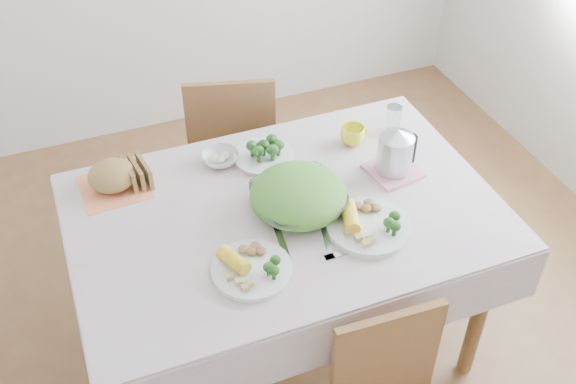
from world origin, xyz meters
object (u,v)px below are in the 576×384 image
object	(u,v)px
yellow_mug	(353,135)
electric_kettle	(396,147)
dining_table	(285,283)
dinner_plate_right	(368,227)
chair_far	(232,141)
salad_bowl	(298,200)
dinner_plate_left	(252,270)

from	to	relation	value
yellow_mug	electric_kettle	distance (m)	0.25
dining_table	electric_kettle	xyz separation A→B (m)	(0.45, 0.05, 0.51)
dining_table	yellow_mug	world-z (taller)	yellow_mug
dinner_plate_right	chair_far	bearing A→B (deg)	99.16
chair_far	salad_bowl	distance (m)	0.92
yellow_mug	electric_kettle	bearing A→B (deg)	-74.64
salad_bowl	dinner_plate_left	xyz separation A→B (m)	(-0.25, -0.23, -0.03)
salad_bowl	yellow_mug	xyz separation A→B (m)	(0.35, 0.28, -0.00)
dining_table	salad_bowl	world-z (taller)	salad_bowl
dinner_plate_left	yellow_mug	distance (m)	0.79
salad_bowl	yellow_mug	bearing A→B (deg)	39.36
dining_table	electric_kettle	distance (m)	0.68
salad_bowl	yellow_mug	size ratio (longest dim) A/B	3.27
yellow_mug	salad_bowl	bearing A→B (deg)	-140.64
dinner_plate_left	dinner_plate_right	xyz separation A→B (m)	(0.44, 0.04, 0.00)
dinner_plate_left	electric_kettle	size ratio (longest dim) A/B	1.44
dining_table	electric_kettle	world-z (taller)	electric_kettle
salad_bowl	dining_table	bearing A→B (deg)	161.71
dinner_plate_left	electric_kettle	bearing A→B (deg)	23.52
salad_bowl	dinner_plate_left	world-z (taller)	salad_bowl
electric_kettle	salad_bowl	bearing A→B (deg)	165.23
salad_bowl	electric_kettle	xyz separation A→B (m)	(0.41, 0.06, 0.08)
yellow_mug	dining_table	bearing A→B (deg)	-145.55
salad_bowl	dinner_plate_right	world-z (taller)	salad_bowl
electric_kettle	chair_far	bearing A→B (deg)	93.09
dining_table	chair_far	bearing A→B (deg)	85.97
dinner_plate_right	dining_table	bearing A→B (deg)	138.68
salad_bowl	electric_kettle	size ratio (longest dim) A/B	1.77
dining_table	chair_far	world-z (taller)	chair_far
chair_far	dinner_plate_left	xyz separation A→B (m)	(-0.27, -1.09, 0.31)
dinner_plate_left	electric_kettle	world-z (taller)	electric_kettle
dining_table	dinner_plate_right	size ratio (longest dim) A/B	4.81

